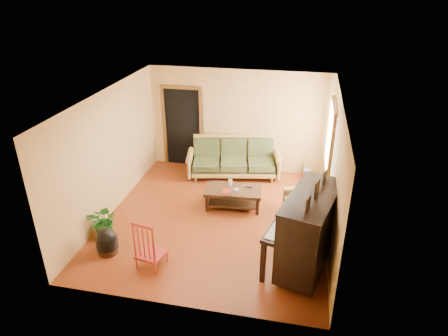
% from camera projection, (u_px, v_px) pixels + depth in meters
% --- Properties ---
extents(floor, '(5.00, 5.00, 0.00)m').
position_uv_depth(floor, '(216.00, 219.00, 8.36)').
color(floor, '#5B200C').
rests_on(floor, ground).
extents(doorway, '(1.08, 0.16, 2.05)m').
position_uv_depth(doorway, '(183.00, 128.00, 10.36)').
color(doorway, black).
rests_on(doorway, floor).
extents(window, '(0.12, 1.36, 1.46)m').
position_uv_depth(window, '(331.00, 138.00, 8.44)').
color(window, white).
rests_on(window, right_wall).
extents(sofa, '(2.40, 1.36, 0.97)m').
position_uv_depth(sofa, '(234.00, 159.00, 9.92)').
color(sofa, '#A6803C').
rests_on(sofa, floor).
extents(coffee_table, '(1.26, 0.75, 0.44)m').
position_uv_depth(coffee_table, '(233.00, 198.00, 8.71)').
color(coffee_table, black).
rests_on(coffee_table, floor).
extents(armchair, '(0.95, 0.97, 0.78)m').
position_uv_depth(armchair, '(301.00, 201.00, 8.26)').
color(armchair, '#A6803C').
rests_on(armchair, floor).
extents(piano, '(1.33, 1.81, 1.43)m').
position_uv_depth(piano, '(309.00, 232.00, 6.69)').
color(piano, black).
rests_on(piano, floor).
extents(footstool, '(0.48, 0.48, 0.38)m').
position_uv_depth(footstool, '(107.00, 244.00, 7.27)').
color(footstool, black).
rests_on(footstool, floor).
extents(red_chair, '(0.54, 0.57, 0.95)m').
position_uv_depth(red_chair, '(151.00, 242.00, 6.83)').
color(red_chair, maroon).
rests_on(red_chair, floor).
extents(leaning_frame, '(0.45, 0.14, 0.59)m').
position_uv_depth(leaning_frame, '(313.00, 166.00, 9.98)').
color(leaning_frame, gold).
rests_on(leaning_frame, floor).
extents(ceramic_crock, '(0.25, 0.25, 0.26)m').
position_uv_depth(ceramic_crock, '(307.00, 175.00, 9.91)').
color(ceramic_crock, '#324298').
rests_on(ceramic_crock, floor).
extents(potted_plant, '(0.62, 0.54, 0.66)m').
position_uv_depth(potted_plant, '(104.00, 221.00, 7.69)').
color(potted_plant, '#1D5819').
rests_on(potted_plant, floor).
extents(book, '(0.17, 0.22, 0.02)m').
position_uv_depth(book, '(223.00, 191.00, 8.50)').
color(book, maroon).
rests_on(book, coffee_table).
extents(candle, '(0.08, 0.08, 0.13)m').
position_uv_depth(candle, '(230.00, 182.00, 8.74)').
color(candle, white).
rests_on(candle, coffee_table).
extents(glass_jar, '(0.11, 0.11, 0.06)m').
position_uv_depth(glass_jar, '(236.00, 190.00, 8.49)').
color(glass_jar, silver).
rests_on(glass_jar, coffee_table).
extents(remote, '(0.15, 0.08, 0.01)m').
position_uv_depth(remote, '(249.00, 187.00, 8.67)').
color(remote, black).
rests_on(remote, coffee_table).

